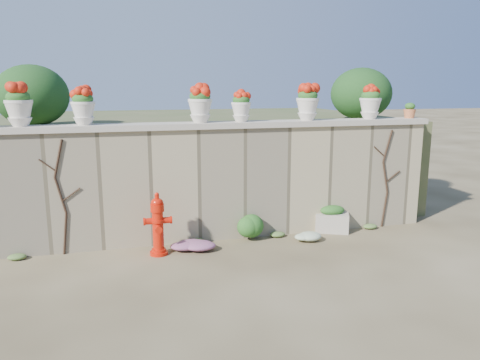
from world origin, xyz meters
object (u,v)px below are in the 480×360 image
object	(u,v)px
urn_pot_0	(19,105)
terracotta_pot	(410,111)
planter_box	(332,219)
fire_hydrant	(158,224)

from	to	relation	value
urn_pot_0	terracotta_pot	bearing A→B (deg)	0.00
planter_box	terracotta_pot	world-z (taller)	terracotta_pot
planter_box	fire_hydrant	bearing A→B (deg)	-148.46
terracotta_pot	fire_hydrant	bearing A→B (deg)	-172.66
urn_pot_0	terracotta_pot	xyz separation A→B (m)	(7.02, 0.00, -0.19)
planter_box	urn_pot_0	distance (m)	5.76
fire_hydrant	planter_box	world-z (taller)	fire_hydrant
fire_hydrant	terracotta_pot	xyz separation A→B (m)	(4.99, 0.64, 1.71)
fire_hydrant	urn_pot_0	bearing A→B (deg)	163.84
fire_hydrant	planter_box	size ratio (longest dim) A/B	1.47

